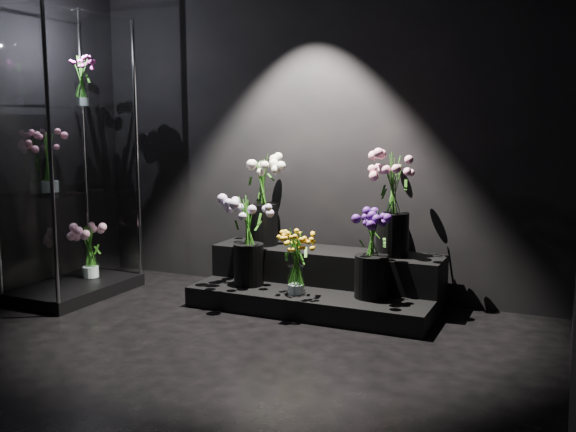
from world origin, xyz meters
The scene contains 12 objects.
floor centered at (0.00, 0.00, 0.00)m, with size 4.00×4.00×0.00m, color black.
wall_back centered at (0.00, 2.00, 1.40)m, with size 4.00×4.00×0.00m, color black.
display_riser centered at (0.22, 1.64, 0.17)m, with size 1.82×0.81×0.40m.
display_case centered at (-1.68, 1.05, 1.11)m, with size 0.60×1.01×2.21m.
bouquet_orange_bells centered at (0.15, 1.31, 0.40)m, with size 0.32×0.32×0.47m.
bouquet_lilac centered at (-0.28, 1.41, 0.56)m, with size 0.42×0.42×0.69m.
bouquet_purple centered at (0.68, 1.45, 0.51)m, with size 0.39×0.39×0.65m.
bouquet_cream_roses centered at (-0.33, 1.74, 0.82)m, with size 0.37×0.37×0.72m.
bouquet_pink_roses centered at (0.74, 1.76, 0.83)m, with size 0.43×0.43×0.75m.
bouquet_case_pink centered at (-1.69, 0.84, 1.10)m, with size 0.37×0.37×0.45m.
bouquet_case_magenta centered at (-1.65, 1.19, 1.72)m, with size 0.24×0.24×0.39m.
bouquet_case_base_pink centered at (-1.70, 1.25, 0.34)m, with size 0.40×0.40×0.45m.
Camera 1 is at (1.97, -2.84, 1.41)m, focal length 40.00 mm.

